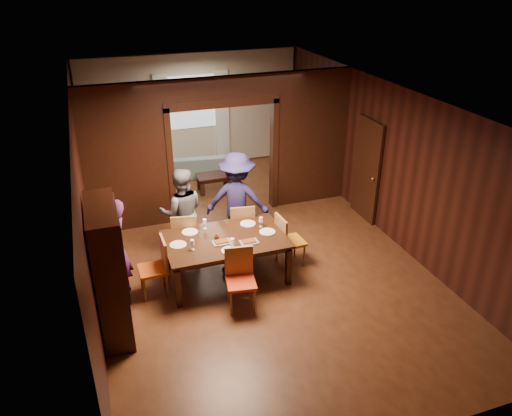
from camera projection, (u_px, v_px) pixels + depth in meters
name	position (u px, v px, depth m)	size (l,w,h in m)	color
floor	(249.00, 249.00, 9.37)	(9.00, 9.00, 0.00)	#4D2715
ceiling	(247.00, 96.00, 8.07)	(5.50, 9.00, 0.02)	silver
room_walls	(219.00, 142.00, 10.29)	(5.52, 9.01, 2.90)	black
person_purple	(116.00, 251.00, 7.67)	(0.63, 0.41, 1.72)	#5A2160
person_grey	(182.00, 213.00, 8.88)	(0.81, 0.63, 1.67)	slate
person_navy	(237.00, 200.00, 9.16)	(1.18, 0.68, 1.83)	#1F1D48
sofa	(199.00, 164.00, 12.49)	(1.85, 0.72, 0.54)	#80A5A7
serving_bowl	(230.00, 234.00, 8.28)	(0.30, 0.30, 0.07)	black
dining_table	(226.00, 258.00, 8.39)	(2.00, 1.24, 0.76)	black
coffee_table	(214.00, 183.00, 11.65)	(0.80, 0.50, 0.40)	black
chair_left	(153.00, 268.00, 7.93)	(0.44, 0.44, 0.97)	#C74F12
chair_right	(291.00, 240.00, 8.71)	(0.44, 0.44, 0.97)	orange
chair_far_l	(185.00, 236.00, 8.84)	(0.44, 0.44, 0.97)	#CA4613
chair_far_r	(241.00, 226.00, 9.17)	(0.44, 0.44, 0.97)	#D14513
chair_near	(241.00, 281.00, 7.60)	(0.44, 0.44, 0.97)	red
hutch	(109.00, 271.00, 6.92)	(0.40, 1.20, 2.00)	black
door_right	(367.00, 170.00, 10.11)	(0.06, 0.90, 2.10)	black
window_far	(192.00, 102.00, 12.36)	(1.20, 0.03, 1.30)	silver
curtain_left	(164.00, 123.00, 12.31)	(0.35, 0.06, 2.40)	white
curtain_right	(222.00, 117.00, 12.75)	(0.35, 0.06, 2.40)	white
plate_left	(178.00, 245.00, 8.02)	(0.27, 0.27, 0.01)	silver
plate_far_l	(190.00, 232.00, 8.39)	(0.27, 0.27, 0.01)	white
plate_far_r	(248.00, 224.00, 8.66)	(0.27, 0.27, 0.01)	silver
plate_right	(267.00, 232.00, 8.40)	(0.27, 0.27, 0.01)	silver
plate_near	(230.00, 250.00, 7.86)	(0.27, 0.27, 0.01)	silver
platter_a	(222.00, 242.00, 8.08)	(0.30, 0.20, 0.04)	gray
platter_b	(249.00, 242.00, 8.09)	(0.30, 0.20, 0.04)	gray
wineglass_left	(192.00, 245.00, 7.85)	(0.08, 0.08, 0.18)	white
wineglass_far	(205.00, 224.00, 8.47)	(0.08, 0.08, 0.18)	silver
wineglass_right	(261.00, 222.00, 8.53)	(0.08, 0.08, 0.18)	white
tumbler	(232.00, 242.00, 7.96)	(0.07, 0.07, 0.14)	white
condiment_jar	(217.00, 237.00, 8.14)	(0.08, 0.08, 0.11)	#4E2212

